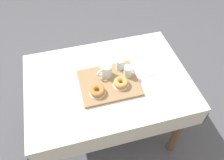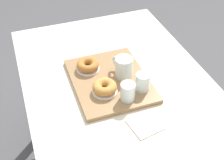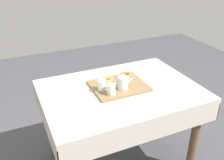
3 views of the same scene
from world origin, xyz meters
name	(u,v)px [view 3 (image 3 of 3)]	position (x,y,z in m)	size (l,w,h in m)	color
dining_table	(120,101)	(0.00, 0.00, 0.65)	(1.18, 0.84, 0.75)	beige
serving_tray	(118,86)	(0.00, 0.04, 0.76)	(0.41, 0.33, 0.02)	olive
tea_mug_left	(122,83)	(0.00, -0.03, 0.81)	(0.12, 0.08, 0.10)	silver
water_glass_near	(102,86)	(-0.15, 0.01, 0.81)	(0.06, 0.06, 0.08)	silver
water_glass_far	(111,90)	(-0.11, -0.07, 0.81)	(0.06, 0.06, 0.08)	silver
donut_plate_left	(126,78)	(0.10, 0.11, 0.77)	(0.11, 0.11, 0.01)	white
sugar_donut_left	(126,75)	(0.10, 0.11, 0.80)	(0.10, 0.10, 0.04)	#A3662D
donut_plate_right	(107,83)	(-0.07, 0.08, 0.77)	(0.11, 0.11, 0.01)	white
sugar_donut_right	(107,81)	(-0.07, 0.08, 0.80)	(0.10, 0.10, 0.04)	#BC7F3D
paper_napkin	(85,98)	(-0.29, -0.01, 0.75)	(0.11, 0.12, 0.01)	white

